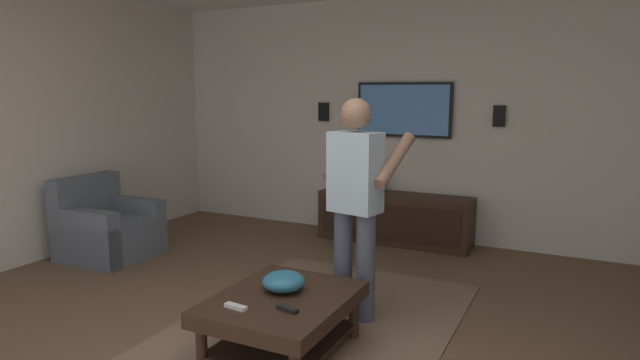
{
  "coord_description": "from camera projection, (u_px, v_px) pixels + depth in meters",
  "views": [
    {
      "loc": [
        -2.43,
        -1.6,
        1.7
      ],
      "look_at": [
        0.93,
        0.07,
        1.07
      ],
      "focal_mm": 30.19,
      "sensor_mm": 36.0,
      "label": 1
    }
  ],
  "objects": [
    {
      "name": "area_rug",
      "position": [
        298.0,
        341.0,
        3.67
      ],
      "size": [
        3.16,
        1.86,
        0.01
      ],
      "primitive_type": "cube",
      "color": "#7A604C",
      "rests_on": "ground"
    },
    {
      "name": "wall_back_tv",
      "position": [
        428.0,
        120.0,
        6.02
      ],
      "size": [
        0.1,
        6.68,
        2.72
      ],
      "primitive_type": "cube",
      "color": "silver",
      "rests_on": "ground"
    },
    {
      "name": "tv",
      "position": [
        404.0,
        110.0,
        6.03
      ],
      "size": [
        0.05,
        1.09,
        0.61
      ],
      "rotation": [
        0.0,
        0.0,
        3.14
      ],
      "color": "black"
    },
    {
      "name": "bowl",
      "position": [
        284.0,
        281.0,
        3.5
      ],
      "size": [
        0.28,
        0.28,
        0.13
      ],
      "primitive_type": "ellipsoid",
      "color": "teal",
      "rests_on": "coffee_table"
    },
    {
      "name": "person_standing",
      "position": [
        356.0,
        196.0,
        3.91
      ],
      "size": [
        0.6,
        0.61,
        1.64
      ],
      "rotation": [
        0.0,
        0.0,
        -0.19
      ],
      "color": "#4C5166",
      "rests_on": "ground"
    },
    {
      "name": "remote_black",
      "position": [
        287.0,
        309.0,
        3.19
      ],
      "size": [
        0.08,
        0.16,
        0.02
      ],
      "primitive_type": "cube",
      "rotation": [
        0.0,
        0.0,
        4.49
      ],
      "color": "black",
      "rests_on": "coffee_table"
    },
    {
      "name": "vase_round",
      "position": [
        374.0,
        183.0,
        6.06
      ],
      "size": [
        0.22,
        0.22,
        0.22
      ],
      "primitive_type": "sphere",
      "color": "gold",
      "rests_on": "media_console"
    },
    {
      "name": "wall_speaker_right",
      "position": [
        324.0,
        112.0,
        6.49
      ],
      "size": [
        0.06,
        0.12,
        0.22
      ],
      "primitive_type": "cube",
      "color": "black"
    },
    {
      "name": "armchair",
      "position": [
        107.0,
        230.0,
        5.51
      ],
      "size": [
        0.82,
        0.83,
        0.82
      ],
      "rotation": [
        0.0,
        0.0,
        -1.55
      ],
      "color": "slate",
      "rests_on": "ground"
    },
    {
      "name": "media_console",
      "position": [
        394.0,
        218.0,
        6.02
      ],
      "size": [
        0.45,
        1.7,
        0.55
      ],
      "rotation": [
        0.0,
        0.0,
        3.14
      ],
      "color": "#332116",
      "rests_on": "ground"
    },
    {
      "name": "wall_speaker_left",
      "position": [
        499.0,
        116.0,
        5.6
      ],
      "size": [
        0.06,
        0.12,
        0.22
      ],
      "primitive_type": "cube",
      "color": "black"
    },
    {
      "name": "remote_white",
      "position": [
        236.0,
        307.0,
        3.22
      ],
      "size": [
        0.06,
        0.15,
        0.02
      ],
      "primitive_type": "cube",
      "rotation": [
        0.0,
        0.0,
        4.62
      ],
      "color": "white",
      "rests_on": "coffee_table"
    },
    {
      "name": "coffee_table",
      "position": [
        283.0,
        311.0,
        3.44
      ],
      "size": [
        1.0,
        0.8,
        0.4
      ],
      "color": "#332116",
      "rests_on": "ground"
    }
  ]
}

